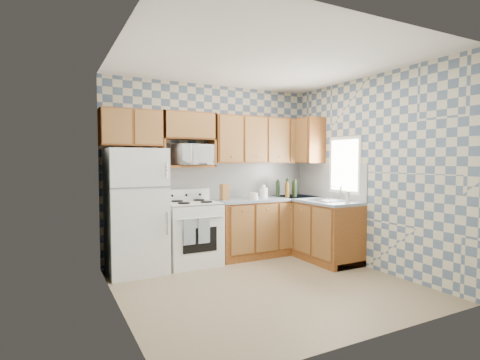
% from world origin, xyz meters
% --- Properties ---
extents(floor, '(3.40, 3.40, 0.00)m').
position_xyz_m(floor, '(0.00, 0.00, 0.00)').
color(floor, '#7D6A4E').
rests_on(floor, ground).
extents(back_wall, '(3.40, 0.02, 2.70)m').
position_xyz_m(back_wall, '(0.00, 1.60, 1.35)').
color(back_wall, slate).
rests_on(back_wall, ground).
extents(right_wall, '(0.02, 3.20, 2.70)m').
position_xyz_m(right_wall, '(1.70, 0.00, 1.35)').
color(right_wall, slate).
rests_on(right_wall, ground).
extents(backsplash_back, '(2.60, 0.02, 0.56)m').
position_xyz_m(backsplash_back, '(0.40, 1.59, 1.20)').
color(backsplash_back, white).
rests_on(backsplash_back, back_wall).
extents(backsplash_right, '(0.02, 1.60, 0.56)m').
position_xyz_m(backsplash_right, '(1.69, 0.80, 1.20)').
color(backsplash_right, white).
rests_on(backsplash_right, right_wall).
extents(refrigerator, '(0.75, 0.70, 1.68)m').
position_xyz_m(refrigerator, '(-1.27, 1.25, 0.84)').
color(refrigerator, white).
rests_on(refrigerator, floor).
extents(stove_body, '(0.76, 0.65, 0.90)m').
position_xyz_m(stove_body, '(-0.47, 1.28, 0.45)').
color(stove_body, white).
rests_on(stove_body, floor).
extents(cooktop, '(0.76, 0.65, 0.02)m').
position_xyz_m(cooktop, '(-0.47, 1.28, 0.91)').
color(cooktop, silver).
rests_on(cooktop, stove_body).
extents(backguard, '(0.76, 0.08, 0.17)m').
position_xyz_m(backguard, '(-0.47, 1.55, 1.00)').
color(backguard, white).
rests_on(backguard, cooktop).
extents(dish_towel_left, '(0.17, 0.02, 0.35)m').
position_xyz_m(dish_towel_left, '(-0.63, 0.93, 0.55)').
color(dish_towel_left, navy).
rests_on(dish_towel_left, stove_body).
extents(dish_towel_right, '(0.17, 0.02, 0.35)m').
position_xyz_m(dish_towel_right, '(-0.42, 0.93, 0.55)').
color(dish_towel_right, navy).
rests_on(dish_towel_right, stove_body).
extents(base_cabinets_back, '(1.75, 0.60, 0.88)m').
position_xyz_m(base_cabinets_back, '(0.82, 1.30, 0.44)').
color(base_cabinets_back, '#642F0F').
rests_on(base_cabinets_back, floor).
extents(base_cabinets_right, '(0.60, 1.60, 0.88)m').
position_xyz_m(base_cabinets_right, '(1.40, 0.80, 0.44)').
color(base_cabinets_right, '#642F0F').
rests_on(base_cabinets_right, floor).
extents(countertop_back, '(1.77, 0.63, 0.04)m').
position_xyz_m(countertop_back, '(0.82, 1.30, 0.90)').
color(countertop_back, gray).
rests_on(countertop_back, base_cabinets_back).
extents(countertop_right, '(0.63, 1.60, 0.04)m').
position_xyz_m(countertop_right, '(1.40, 0.80, 0.90)').
color(countertop_right, gray).
rests_on(countertop_right, base_cabinets_right).
extents(upper_cabinets_back, '(1.75, 0.33, 0.74)m').
position_xyz_m(upper_cabinets_back, '(0.82, 1.44, 1.85)').
color(upper_cabinets_back, '#642F0F').
rests_on(upper_cabinets_back, back_wall).
extents(upper_cabinets_fridge, '(0.82, 0.33, 0.50)m').
position_xyz_m(upper_cabinets_fridge, '(-1.29, 1.44, 1.97)').
color(upper_cabinets_fridge, '#642F0F').
rests_on(upper_cabinets_fridge, back_wall).
extents(upper_cabinets_right, '(0.33, 0.70, 0.74)m').
position_xyz_m(upper_cabinets_right, '(1.53, 1.25, 1.85)').
color(upper_cabinets_right, '#642F0F').
rests_on(upper_cabinets_right, right_wall).
extents(microwave_shelf, '(0.80, 0.33, 0.03)m').
position_xyz_m(microwave_shelf, '(-0.47, 1.44, 1.44)').
color(microwave_shelf, '#642F0F').
rests_on(microwave_shelf, back_wall).
extents(microwave, '(0.62, 0.47, 0.31)m').
position_xyz_m(microwave, '(-0.38, 1.42, 1.61)').
color(microwave, white).
rests_on(microwave, microwave_shelf).
extents(sink, '(0.48, 0.40, 0.03)m').
position_xyz_m(sink, '(1.40, 0.45, 0.93)').
color(sink, '#B7B7BC').
rests_on(sink, countertop_right).
extents(window, '(0.02, 0.66, 0.86)m').
position_xyz_m(window, '(1.69, 0.45, 1.45)').
color(window, white).
rests_on(window, right_wall).
extents(bottle_0, '(0.06, 0.06, 0.29)m').
position_xyz_m(bottle_0, '(1.18, 1.22, 1.07)').
color(bottle_0, black).
rests_on(bottle_0, countertop_back).
extents(bottle_1, '(0.06, 0.06, 0.27)m').
position_xyz_m(bottle_1, '(1.28, 1.16, 1.06)').
color(bottle_1, black).
rests_on(bottle_1, countertop_back).
extents(bottle_2, '(0.06, 0.06, 0.26)m').
position_xyz_m(bottle_2, '(1.33, 1.26, 1.05)').
color(bottle_2, brown).
rests_on(bottle_2, countertop_back).
extents(bottle_3, '(0.06, 0.06, 0.24)m').
position_xyz_m(bottle_3, '(1.11, 1.14, 1.04)').
color(bottle_3, brown).
rests_on(bottle_3, countertop_back).
extents(bottle_4, '(0.06, 0.06, 0.27)m').
position_xyz_m(bottle_4, '(1.03, 1.28, 1.05)').
color(bottle_4, black).
rests_on(bottle_4, countertop_back).
extents(knife_block, '(0.12, 0.12, 0.24)m').
position_xyz_m(knife_block, '(0.05, 1.26, 1.04)').
color(knife_block, brown).
rests_on(knife_block, countertop_back).
extents(electric_kettle, '(0.13, 0.13, 0.17)m').
position_xyz_m(electric_kettle, '(0.73, 1.24, 1.00)').
color(electric_kettle, white).
rests_on(electric_kettle, countertop_back).
extents(food_containers, '(0.16, 0.16, 0.11)m').
position_xyz_m(food_containers, '(0.47, 1.11, 0.97)').
color(food_containers, beige).
rests_on(food_containers, countertop_back).
extents(soap_bottle, '(0.06, 0.06, 0.17)m').
position_xyz_m(soap_bottle, '(1.44, 0.12, 1.01)').
color(soap_bottle, beige).
rests_on(soap_bottle, countertop_right).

